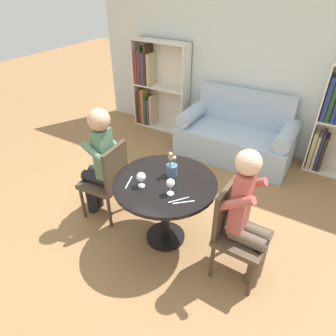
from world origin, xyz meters
TOP-DOWN VIEW (x-y plane):
  - ground_plane at (0.00, 0.00)m, footprint 16.00×16.00m
  - back_wall at (0.00, 2.39)m, footprint 5.20×0.05m
  - round_table at (0.00, 0.00)m, footprint 0.96×0.96m
  - couch at (0.00, 1.97)m, footprint 1.61×0.80m
  - bookshelf_left at (-1.59, 2.23)m, footprint 0.96×0.28m
  - chair_left at (-0.71, -0.00)m, footprint 0.45×0.45m
  - chair_right at (0.71, -0.01)m, footprint 0.43×0.43m
  - person_left at (-0.79, -0.02)m, footprint 0.44×0.36m
  - person_right at (0.80, -0.02)m, footprint 0.42×0.35m
  - wine_glass_left at (-0.15, -0.17)m, footprint 0.08×0.08m
  - wine_glass_right at (0.13, -0.13)m, footprint 0.08×0.08m
  - flower_vase at (-0.00, 0.12)m, footprint 0.10×0.10m
  - knife_left_setting at (-0.28, -0.18)m, footprint 0.07×0.18m
  - fork_left_setting at (0.23, -0.17)m, footprint 0.12×0.16m
  - knife_right_setting at (0.29, -0.17)m, footprint 0.15×0.14m

SIDE VIEW (x-z plane):
  - ground_plane at x=0.00m, z-range 0.00..0.00m
  - couch at x=0.00m, z-range -0.15..0.77m
  - chair_left at x=-0.71m, z-range 0.04..0.94m
  - chair_right at x=0.71m, z-range 0.04..0.94m
  - round_table at x=0.00m, z-range 0.22..0.95m
  - person_right at x=0.80m, z-range 0.04..1.31m
  - bookshelf_left at x=-1.59m, z-range -0.04..1.41m
  - person_left at x=-0.79m, z-range 0.06..1.34m
  - knife_left_setting at x=-0.28m, z-range 0.72..0.73m
  - fork_left_setting at x=0.23m, z-range 0.72..0.73m
  - knife_right_setting at x=0.29m, z-range 0.72..0.73m
  - flower_vase at x=0.00m, z-range 0.68..0.93m
  - wine_glass_left at x=-0.15m, z-range 0.75..0.89m
  - wine_glass_right at x=0.13m, z-range 0.75..0.91m
  - back_wall at x=0.00m, z-range 0.00..2.70m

